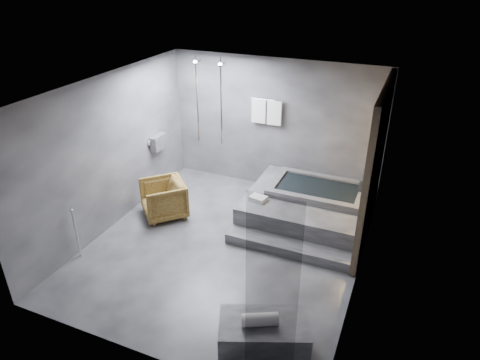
% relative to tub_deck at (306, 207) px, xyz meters
% --- Properties ---
extents(room, '(5.00, 5.04, 2.82)m').
position_rel_tub_deck_xyz_m(room, '(-0.65, -1.21, 1.48)').
color(room, '#2F2F31').
rests_on(room, ground).
extents(tub_deck, '(2.20, 2.00, 0.50)m').
position_rel_tub_deck_xyz_m(tub_deck, '(0.00, 0.00, 0.00)').
color(tub_deck, '#343436').
rests_on(tub_deck, ground).
extents(tub_step, '(2.20, 0.36, 0.18)m').
position_rel_tub_deck_xyz_m(tub_step, '(0.00, -1.18, -0.16)').
color(tub_step, '#343436').
rests_on(tub_step, ground).
extents(concrete_bench, '(1.27, 0.99, 0.50)m').
position_rel_tub_deck_xyz_m(concrete_bench, '(0.34, -3.32, 0.00)').
color(concrete_bench, '#343436').
rests_on(concrete_bench, ground).
extents(driftwood_chair, '(1.12, 1.12, 0.73)m').
position_rel_tub_deck_xyz_m(driftwood_chair, '(-2.58, -0.97, 0.12)').
color(driftwood_chair, '#432F10').
rests_on(driftwood_chair, ground).
extents(rolled_towel, '(0.47, 0.35, 0.16)m').
position_rel_tub_deck_xyz_m(rolled_towel, '(0.30, -3.37, 0.33)').
color(rolled_towel, silver).
rests_on(rolled_towel, concrete_bench).
extents(deck_towel, '(0.33, 0.27, 0.08)m').
position_rel_tub_deck_xyz_m(deck_towel, '(-0.79, -0.53, 0.29)').
color(deck_towel, silver).
rests_on(deck_towel, tub_deck).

